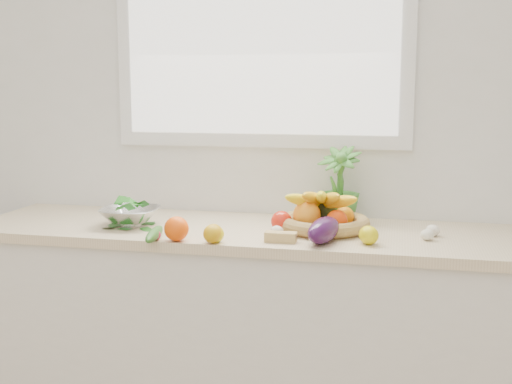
% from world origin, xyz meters
% --- Properties ---
extents(back_wall, '(4.50, 0.02, 2.70)m').
position_xyz_m(back_wall, '(0.00, 2.25, 1.35)').
color(back_wall, white).
rests_on(back_wall, ground).
extents(counter_cabinet, '(2.20, 0.58, 0.86)m').
position_xyz_m(counter_cabinet, '(0.00, 1.95, 0.43)').
color(counter_cabinet, silver).
rests_on(counter_cabinet, ground).
extents(countertop, '(2.24, 0.62, 0.04)m').
position_xyz_m(countertop, '(0.00, 1.95, 0.88)').
color(countertop, beige).
rests_on(countertop, counter_cabinet).
extents(window_frame, '(1.30, 0.03, 1.10)m').
position_xyz_m(window_frame, '(0.00, 2.23, 1.75)').
color(window_frame, white).
rests_on(window_frame, back_wall).
extents(window_pane, '(1.18, 0.01, 0.98)m').
position_xyz_m(window_pane, '(0.00, 2.21, 1.75)').
color(window_pane, white).
rests_on(window_pane, window_frame).
extents(orange_loose, '(0.09, 0.09, 0.09)m').
position_xyz_m(orange_loose, '(-0.19, 1.67, 0.95)').
color(orange_loose, '#FF5308').
rests_on(orange_loose, countertop).
extents(lemon_a, '(0.08, 0.09, 0.07)m').
position_xyz_m(lemon_a, '(-0.05, 1.67, 0.93)').
color(lemon_a, '#CF940B').
rests_on(lemon_a, countertop).
extents(lemon_b, '(0.07, 0.08, 0.06)m').
position_xyz_m(lemon_b, '(-0.04, 1.68, 0.93)').
color(lemon_b, '#DAC20B').
rests_on(lemon_b, countertop).
extents(lemon_c, '(0.10, 0.11, 0.07)m').
position_xyz_m(lemon_c, '(0.50, 1.77, 0.93)').
color(lemon_c, '#D7C70B').
rests_on(lemon_c, countertop).
extents(apple, '(0.11, 0.11, 0.08)m').
position_xyz_m(apple, '(0.16, 1.91, 0.94)').
color(apple, red).
rests_on(apple, countertop).
extents(ginger, '(0.12, 0.05, 0.04)m').
position_xyz_m(ginger, '(0.19, 1.74, 0.92)').
color(ginger, tan).
rests_on(ginger, countertop).
extents(garlic_a, '(0.06, 0.06, 0.04)m').
position_xyz_m(garlic_a, '(0.73, 1.96, 0.92)').
color(garlic_a, white).
rests_on(garlic_a, countertop).
extents(garlic_b, '(0.06, 0.06, 0.04)m').
position_xyz_m(garlic_b, '(0.71, 1.88, 0.92)').
color(garlic_b, silver).
rests_on(garlic_b, countertop).
extents(garlic_c, '(0.07, 0.07, 0.04)m').
position_xyz_m(garlic_c, '(0.16, 1.82, 0.92)').
color(garlic_c, beige).
rests_on(garlic_c, countertop).
extents(eggplant, '(0.14, 0.25, 0.09)m').
position_xyz_m(eggplant, '(0.34, 1.76, 0.95)').
color(eggplant, '#33103B').
rests_on(eggplant, countertop).
extents(cucumber, '(0.08, 0.23, 0.04)m').
position_xyz_m(cucumber, '(-0.28, 1.67, 0.92)').
color(cucumber, '#2A5719').
rests_on(cucumber, countertop).
extents(radish, '(0.04, 0.04, 0.04)m').
position_xyz_m(radish, '(-0.27, 1.67, 0.92)').
color(radish, '#D51A48').
rests_on(radish, countertop).
extents(potted_herb, '(0.23, 0.23, 0.33)m').
position_xyz_m(potted_herb, '(0.36, 2.13, 1.06)').
color(potted_herb, '#428731').
rests_on(potted_herb, countertop).
extents(fruit_basket, '(0.39, 0.39, 0.19)m').
position_xyz_m(fruit_basket, '(0.31, 1.97, 0.95)').
color(fruit_basket, '#BB7D53').
rests_on(fruit_basket, countertop).
extents(colander_with_spinach, '(0.24, 0.24, 0.12)m').
position_xyz_m(colander_with_spinach, '(-0.46, 1.87, 0.96)').
color(colander_with_spinach, silver).
rests_on(colander_with_spinach, countertop).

